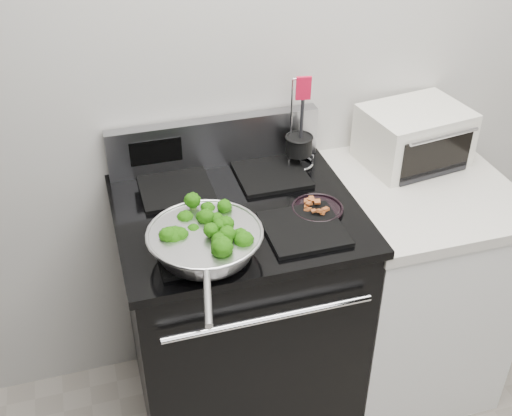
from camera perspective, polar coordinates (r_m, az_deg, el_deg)
name	(u,v)px	position (r m, az deg, el deg)	size (l,w,h in m)	color
back_wall	(294,46)	(2.27, 3.39, 14.17)	(4.00, 0.02, 2.70)	#BAB7B1
gas_range	(239,312)	(2.39, -1.54, -9.27)	(0.79, 0.69, 1.13)	black
counter	(407,284)	(2.61, 13.27, -6.57)	(0.62, 0.68, 0.92)	white
skillet	(205,241)	(1.87, -4.54, -2.95)	(0.34, 0.54, 0.07)	silver
broccoli_pile	(205,235)	(1.86, -4.57, -2.43)	(0.27, 0.27, 0.09)	#0D3304
bacon_plate	(317,206)	(2.09, 5.48, 0.17)	(0.17, 0.17, 0.04)	black
utensil_holder	(299,150)	(2.31, 3.82, 5.21)	(0.11, 0.11, 0.35)	silver
toaster_oven	(414,136)	(2.44, 13.85, 6.24)	(0.40, 0.33, 0.21)	silver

